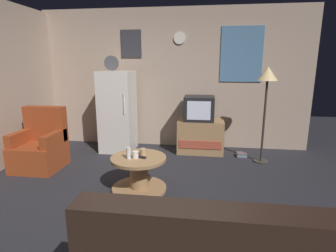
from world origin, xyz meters
The scene contains 13 objects.
ground_plane centered at (0.00, 0.00, 0.00)m, with size 12.00×12.00×0.00m, color #232328.
wall_with_art centered at (0.01, 2.45, 1.33)m, with size 5.20×0.12×2.66m.
fridge centered at (-0.99, 1.95, 0.75)m, with size 0.60×0.62×1.77m.
tv_stand centered at (0.57, 2.04, 0.31)m, with size 0.84×0.53×0.61m.
crt_tv centered at (0.53, 2.04, 0.83)m, with size 0.54×0.51×0.44m.
standing_lamp centered at (1.61, 1.64, 1.36)m, with size 0.32×0.32×1.59m.
coffee_table centered at (-0.20, 0.34, 0.23)m, with size 0.72×0.72×0.46m.
wine_glass centered at (-0.30, 0.26, 0.53)m, with size 0.05×0.05×0.15m, color silver.
mug_ceramic_white centered at (-0.23, 0.30, 0.50)m, with size 0.08×0.08×0.09m, color silver.
mug_ceramic_tan centered at (-0.16, 0.42, 0.50)m, with size 0.08×0.08×0.09m, color tan.
remote_control centered at (-0.16, 0.32, 0.47)m, with size 0.15×0.04×0.02m, color black.
armchair centered at (-1.94, 0.91, 0.34)m, with size 0.68×0.68×0.96m.
book_stack centered at (1.31, 1.85, 0.04)m, with size 0.17×0.17×0.08m.
Camera 1 is at (0.63, -2.87, 1.64)m, focal length 28.86 mm.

